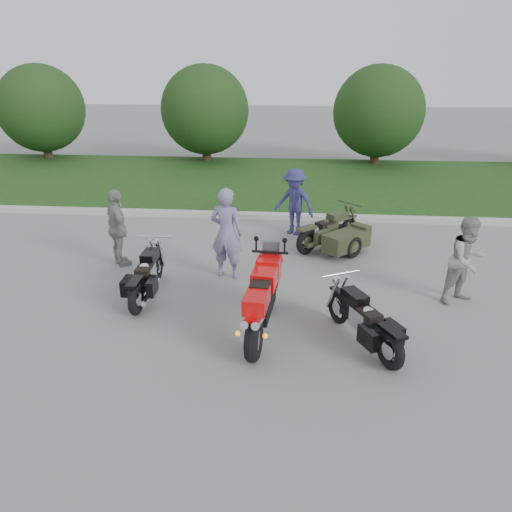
# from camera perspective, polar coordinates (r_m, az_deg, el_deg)

# --- Properties ---
(ground) EXTENTS (80.00, 80.00, 0.00)m
(ground) POSITION_cam_1_polar(r_m,az_deg,el_deg) (8.61, -1.93, -7.84)
(ground) COLOR gray
(ground) RESTS_ON ground
(curb) EXTENTS (60.00, 0.30, 0.15)m
(curb) POSITION_cam_1_polar(r_m,az_deg,el_deg) (14.09, 0.98, 4.61)
(curb) COLOR #B9B6AE
(curb) RESTS_ON ground
(grass_strip) EXTENTS (60.00, 8.00, 0.14)m
(grass_strip) POSITION_cam_1_polar(r_m,az_deg,el_deg) (18.08, 1.94, 8.50)
(grass_strip) COLOR #2C5C1F
(grass_strip) RESTS_ON ground
(tree_far_left) EXTENTS (3.60, 3.60, 4.00)m
(tree_far_left) POSITION_cam_1_polar(r_m,az_deg,el_deg) (23.69, -23.35, 15.22)
(tree_far_left) COLOR #3F2B1C
(tree_far_left) RESTS_ON ground
(tree_mid_left) EXTENTS (3.60, 3.60, 4.00)m
(tree_mid_left) POSITION_cam_1_polar(r_m,az_deg,el_deg) (21.38, -5.84, 16.27)
(tree_mid_left) COLOR #3F2B1C
(tree_mid_left) RESTS_ON ground
(tree_mid_right) EXTENTS (3.60, 3.60, 4.00)m
(tree_mid_right) POSITION_cam_1_polar(r_m,az_deg,el_deg) (21.24, 13.83, 15.74)
(tree_mid_right) COLOR #3F2B1C
(tree_mid_right) RESTS_ON ground
(sportbike_red) EXTENTS (0.51, 2.31, 1.10)m
(sportbike_red) POSITION_cam_1_polar(r_m,az_deg,el_deg) (8.03, 0.71, -4.94)
(sportbike_red) COLOR black
(sportbike_red) RESTS_ON ground
(cruiser_left) EXTENTS (0.36, 2.07, 0.80)m
(cruiser_left) POSITION_cam_1_polar(r_m,az_deg,el_deg) (9.57, -12.45, -2.45)
(cruiser_left) COLOR black
(cruiser_left) RESTS_ON ground
(cruiser_right) EXTENTS (1.05, 1.88, 0.79)m
(cruiser_right) POSITION_cam_1_polar(r_m,az_deg,el_deg) (8.01, 12.45, -7.54)
(cruiser_right) COLOR black
(cruiser_right) RESTS_ON ground
(cruiser_sidecar) EXTENTS (1.76, 1.87, 0.80)m
(cruiser_sidecar) POSITION_cam_1_polar(r_m,az_deg,el_deg) (11.71, 9.34, 2.19)
(cruiser_sidecar) COLOR black
(cruiser_sidecar) RESTS_ON ground
(person_stripe) EXTENTS (0.78, 0.61, 1.88)m
(person_stripe) POSITION_cam_1_polar(r_m,az_deg,el_deg) (10.08, -3.37, 2.61)
(person_stripe) COLOR gray
(person_stripe) RESTS_ON ground
(person_grey) EXTENTS (1.01, 0.95, 1.65)m
(person_grey) POSITION_cam_1_polar(r_m,az_deg,el_deg) (9.81, 22.96, -0.46)
(person_grey) COLOR #999A94
(person_grey) RESTS_ON ground
(person_denim) EXTENTS (1.25, 1.06, 1.69)m
(person_denim) POSITION_cam_1_polar(r_m,az_deg,el_deg) (12.68, 4.41, 6.18)
(person_denim) COLOR navy
(person_denim) RESTS_ON ground
(person_back) EXTENTS (0.94, 1.04, 1.69)m
(person_back) POSITION_cam_1_polar(r_m,az_deg,el_deg) (11.07, -15.53, 3.08)
(person_back) COLOR gray
(person_back) RESTS_ON ground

